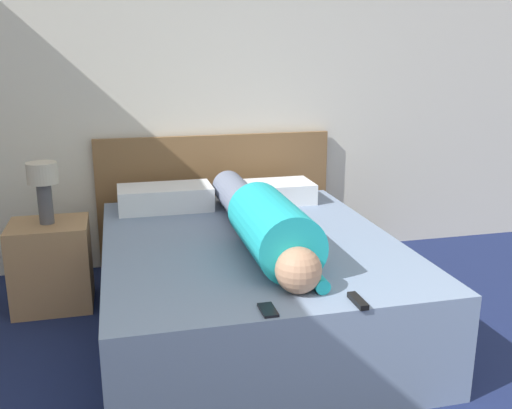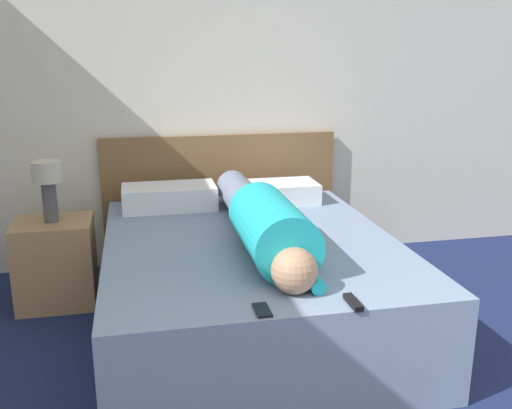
# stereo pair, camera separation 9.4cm
# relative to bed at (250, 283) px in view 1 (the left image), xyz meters

# --- Properties ---
(wall_back) EXTENTS (5.91, 0.06, 2.60)m
(wall_back) POSITION_rel_bed_xyz_m (0.25, 1.21, 1.03)
(wall_back) COLOR silver
(wall_back) RESTS_ON ground_plane
(bed) EXTENTS (1.66, 2.03, 0.54)m
(bed) POSITION_rel_bed_xyz_m (0.00, 0.00, 0.00)
(bed) COLOR #7589A8
(bed) RESTS_ON ground_plane
(headboard) EXTENTS (1.78, 0.04, 0.99)m
(headboard) POSITION_rel_bed_xyz_m (0.00, 1.14, 0.22)
(headboard) COLOR brown
(headboard) RESTS_ON ground_plane
(nightstand) EXTENTS (0.48, 0.41, 0.56)m
(nightstand) POSITION_rel_bed_xyz_m (-1.17, 0.57, 0.01)
(nightstand) COLOR #A37A51
(nightstand) RESTS_ON ground_plane
(table_lamp) EXTENTS (0.18, 0.18, 0.39)m
(table_lamp) POSITION_rel_bed_xyz_m (-1.17, 0.57, 0.55)
(table_lamp) COLOR #4C4C51
(table_lamp) RESTS_ON nightstand
(person_lying) EXTENTS (0.34, 1.76, 0.34)m
(person_lying) POSITION_rel_bed_xyz_m (0.04, -0.13, 0.42)
(person_lying) COLOR tan
(person_lying) RESTS_ON bed
(pillow_near_headboard) EXTENTS (0.63, 0.33, 0.16)m
(pillow_near_headboard) POSITION_rel_bed_xyz_m (-0.42, 0.77, 0.35)
(pillow_near_headboard) COLOR white
(pillow_near_headboard) RESTS_ON bed
(pillow_second) EXTENTS (0.60, 0.33, 0.14)m
(pillow_second) POSITION_rel_bed_xyz_m (0.33, 0.77, 0.34)
(pillow_second) COLOR white
(pillow_second) RESTS_ON bed
(tv_remote) EXTENTS (0.04, 0.15, 0.02)m
(tv_remote) POSITION_rel_bed_xyz_m (0.26, -0.95, 0.28)
(tv_remote) COLOR black
(tv_remote) RESTS_ON bed
(cell_phone) EXTENTS (0.06, 0.13, 0.01)m
(cell_phone) POSITION_rel_bed_xyz_m (-0.14, -0.93, 0.28)
(cell_phone) COLOR black
(cell_phone) RESTS_ON bed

